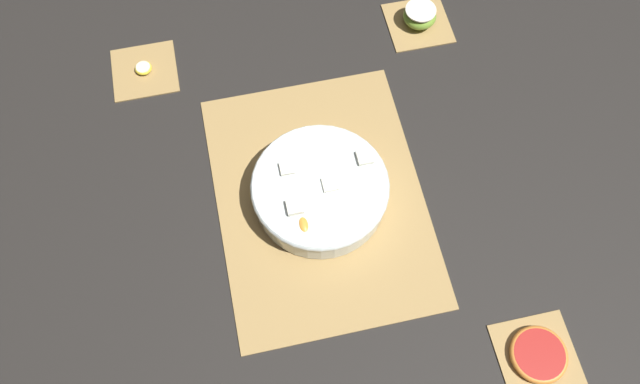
# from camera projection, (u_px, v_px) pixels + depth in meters

# --- Properties ---
(ground_plane) EXTENTS (6.00, 6.00, 0.00)m
(ground_plane) POSITION_uv_depth(u_px,v_px,m) (320.00, 199.00, 1.12)
(ground_plane) COLOR black
(bamboo_mat_center) EXTENTS (0.50, 0.37, 0.01)m
(bamboo_mat_center) POSITION_uv_depth(u_px,v_px,m) (320.00, 198.00, 1.12)
(bamboo_mat_center) COLOR #A8844C
(bamboo_mat_center) RESTS_ON ground_plane
(coaster_mat_near_left) EXTENTS (0.13, 0.13, 0.01)m
(coaster_mat_near_left) POSITION_uv_depth(u_px,v_px,m) (144.00, 70.00, 1.24)
(coaster_mat_near_left) COLOR #A8844C
(coaster_mat_near_left) RESTS_ON ground_plane
(coaster_mat_far_left) EXTENTS (0.13, 0.13, 0.01)m
(coaster_mat_far_left) POSITION_uv_depth(u_px,v_px,m) (418.00, 23.00, 1.29)
(coaster_mat_far_left) COLOR #A8844C
(coaster_mat_far_left) RESTS_ON ground_plane
(coaster_mat_far_right) EXTENTS (0.13, 0.13, 0.01)m
(coaster_mat_far_right) POSITION_uv_depth(u_px,v_px,m) (537.00, 356.00, 1.00)
(coaster_mat_far_right) COLOR #A8844C
(coaster_mat_far_right) RESTS_ON ground_plane
(fruit_salad_bowl) EXTENTS (0.24, 0.24, 0.07)m
(fruit_salad_bowl) POSITION_uv_depth(u_px,v_px,m) (320.00, 189.00, 1.09)
(fruit_salad_bowl) COLOR silver
(fruit_salad_bowl) RESTS_ON bamboo_mat_center
(apple_half) EXTENTS (0.07, 0.07, 0.04)m
(apple_half) POSITION_uv_depth(u_px,v_px,m) (420.00, 15.00, 1.27)
(apple_half) COLOR #7FAD38
(apple_half) RESTS_ON coaster_mat_far_left
(banana_coin_single) EXTENTS (0.03, 0.03, 0.01)m
(banana_coin_single) POSITION_uv_depth(u_px,v_px,m) (143.00, 68.00, 1.23)
(banana_coin_single) COLOR #F7EFC6
(banana_coin_single) RESTS_ON coaster_mat_near_left
(grapefruit_slice) EXTENTS (0.09, 0.09, 0.01)m
(grapefruit_slice) POSITION_uv_depth(u_px,v_px,m) (539.00, 355.00, 1.00)
(grapefruit_slice) COLOR #B2231E
(grapefruit_slice) RESTS_ON coaster_mat_far_right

